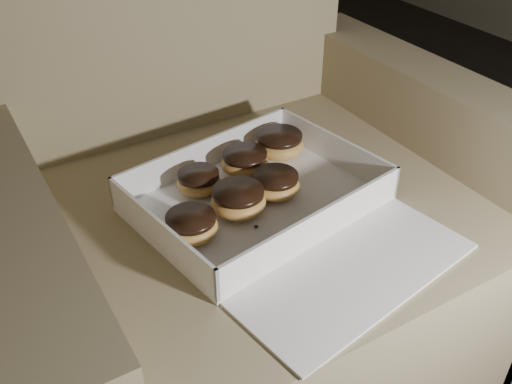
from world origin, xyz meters
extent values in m
plane|color=black|center=(0.00, 0.00, 0.00)|extent=(4.50, 4.50, 0.00)
cube|color=#847854|center=(-0.18, -0.02, 0.23)|extent=(0.78, 0.78, 0.45)
cube|color=#847854|center=(-0.61, -0.02, 0.30)|extent=(0.13, 0.78, 0.61)
cube|color=#847854|center=(0.24, -0.02, 0.30)|extent=(0.13, 0.78, 0.61)
cube|color=white|center=(-0.20, -0.06, 0.46)|extent=(0.46, 0.37, 0.01)
cube|color=white|center=(-0.23, 0.09, 0.49)|extent=(0.41, 0.08, 0.06)
cube|color=white|center=(-0.18, -0.20, 0.49)|extent=(0.41, 0.08, 0.06)
cube|color=white|center=(-0.40, -0.09, 0.49)|extent=(0.06, 0.30, 0.06)
cube|color=white|center=(0.00, -0.02, 0.49)|extent=(0.06, 0.30, 0.06)
cube|color=#D35567|center=(0.00, -0.02, 0.49)|extent=(0.05, 0.30, 0.05)
cube|color=white|center=(-0.16, -0.29, 0.46)|extent=(0.43, 0.24, 0.01)
ellipsoid|color=#C28644|center=(-0.35, -0.09, 0.48)|extent=(0.09, 0.09, 0.04)
cylinder|color=black|center=(-0.35, -0.09, 0.50)|extent=(0.08, 0.08, 0.01)
ellipsoid|color=#C28644|center=(-0.17, 0.04, 0.48)|extent=(0.09, 0.09, 0.04)
cylinder|color=black|center=(-0.17, 0.04, 0.50)|extent=(0.09, 0.09, 0.01)
ellipsoid|color=#C28644|center=(-0.28, 0.03, 0.48)|extent=(0.08, 0.08, 0.04)
cylinder|color=black|center=(-0.28, 0.03, 0.50)|extent=(0.08, 0.08, 0.01)
ellipsoid|color=#C28644|center=(-0.25, -0.07, 0.49)|extent=(0.10, 0.10, 0.05)
cylinder|color=black|center=(-0.25, -0.07, 0.51)|extent=(0.09, 0.09, 0.01)
ellipsoid|color=#C28644|center=(-0.16, -0.06, 0.48)|extent=(0.09, 0.09, 0.04)
cylinder|color=black|center=(-0.16, -0.06, 0.50)|extent=(0.08, 0.08, 0.01)
ellipsoid|color=#C28644|center=(-0.08, 0.06, 0.49)|extent=(0.10, 0.10, 0.05)
cylinder|color=black|center=(-0.08, 0.06, 0.51)|extent=(0.09, 0.09, 0.01)
ellipsoid|color=black|center=(-0.36, -0.21, 0.47)|extent=(0.01, 0.01, 0.00)
ellipsoid|color=black|center=(-0.12, -0.06, 0.47)|extent=(0.01, 0.01, 0.00)
ellipsoid|color=black|center=(-0.24, -0.12, 0.47)|extent=(0.01, 0.01, 0.00)
camera|label=1|loc=(-0.63, -0.77, 1.07)|focal=40.00mm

